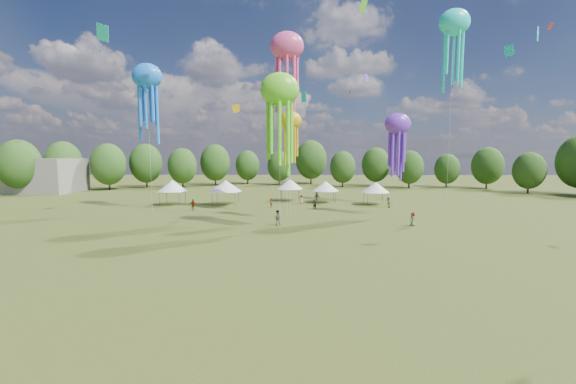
{
  "coord_description": "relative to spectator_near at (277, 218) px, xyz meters",
  "views": [
    {
      "loc": [
        -0.25,
        -10.43,
        8.6
      ],
      "look_at": [
        -0.71,
        15.0,
        6.0
      ],
      "focal_mm": 22.1,
      "sensor_mm": 36.0,
      "label": 1
    }
  ],
  "objects": [
    {
      "name": "spectator_near",
      "position": [
        0.0,
        0.0,
        0.0
      ],
      "size": [
        0.97,
        0.78,
        1.91
      ],
      "primitive_type": "imported",
      "rotation": [
        0.0,
        0.0,
        3.21
      ],
      "color": "gray",
      "rests_on": "ground"
    },
    {
      "name": "spectators_far",
      "position": [
        5.47,
        14.77,
        -0.13
      ],
      "size": [
        32.73,
        25.95,
        1.8
      ],
      "color": "gray",
      "rests_on": "ground"
    },
    {
      "name": "festival_tents",
      "position": [
        -1.97,
        20.32,
        2.26
      ],
      "size": [
        40.74,
        11.08,
        4.42
      ],
      "color": "#47474C",
      "rests_on": "ground"
    },
    {
      "name": "show_kites",
      "position": [
        4.35,
        7.55,
        18.14
      ],
      "size": [
        51.71,
        20.58,
        31.27
      ],
      "color": "#69E225",
      "rests_on": "ground"
    },
    {
      "name": "small_kites",
      "position": [
        5.47,
        7.38,
        28.81
      ],
      "size": [
        65.37,
        54.6,
        46.24
      ],
      "color": "#69E225",
      "rests_on": "ground"
    },
    {
      "name": "treeline",
      "position": [
        -1.5,
        29.59,
        5.59
      ],
      "size": [
        201.57,
        95.24,
        13.43
      ],
      "color": "#38281C",
      "rests_on": "ground"
    }
  ]
}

